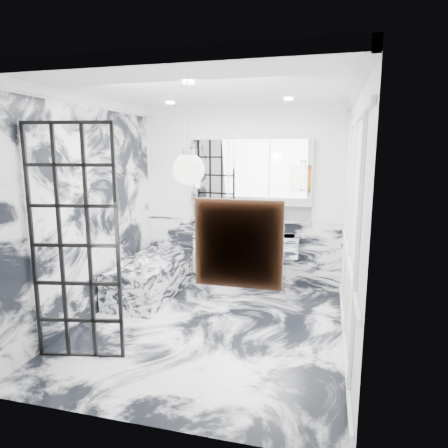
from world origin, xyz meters
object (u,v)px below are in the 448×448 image
(mirror_cabinet, at_px, (250,172))
(bathtub, at_px, (151,277))
(crittall_door, at_px, (75,245))
(trough_sink, at_px, (247,243))

(mirror_cabinet, height_order, bathtub, mirror_cabinet)
(crittall_door, bearing_deg, trough_sink, 52.22)
(crittall_door, height_order, mirror_cabinet, crittall_door)
(mirror_cabinet, relative_size, bathtub, 1.15)
(trough_sink, height_order, bathtub, trough_sink)
(crittall_door, height_order, bathtub, crittall_door)
(crittall_door, bearing_deg, mirror_cabinet, 53.68)
(mirror_cabinet, bearing_deg, trough_sink, -90.00)
(crittall_door, distance_m, bathtub, 2.08)
(mirror_cabinet, distance_m, bathtub, 2.20)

